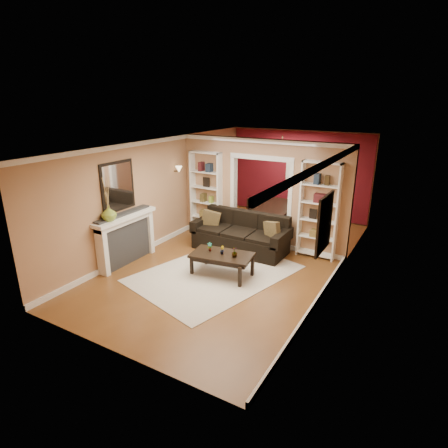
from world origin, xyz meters
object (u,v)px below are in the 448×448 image
Objects in this scene: coffee_table at (222,265)px; dining_table at (279,216)px; bookshelf_right at (319,211)px; fireplace at (127,239)px; bookshelf_left at (206,194)px; sofa at (240,233)px.

coffee_table is 0.74× the size of dining_table.
bookshelf_right reaches higher than coffee_table.
coffee_table is at bearing 13.80° from fireplace.
dining_table is (1.45, 1.68, -0.84)m from bookshelf_left.
bookshelf_left is at bearing 139.19° from dining_table.
bookshelf_left is at bearing 120.62° from coffee_table.
bookshelf_left is 1.00× the size of bookshelf_right.
sofa is 1.84× the size of coffee_table.
fireplace is at bearing -145.20° from bookshelf_right.
sofa is at bearing 177.52° from dining_table.
coffee_table is 2.74m from bookshelf_left.
fireplace is at bearing -175.22° from coffee_table.
sofa is at bearing 92.79° from coffee_table.
dining_table is (-0.20, 3.67, 0.06)m from coffee_table.
fireplace is at bearing -134.18° from sofa.
coffee_table is 0.56× the size of bookshelf_left.
bookshelf_right is at bearing 0.00° from bookshelf_left.
sofa is 1.41× the size of fireplace.
bookshelf_left reaches higher than coffee_table.
fireplace is (-1.89, -1.95, 0.11)m from sofa.
bookshelf_left is (-1.35, 0.58, 0.68)m from sofa.
bookshelf_left is 1.31× the size of dining_table.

